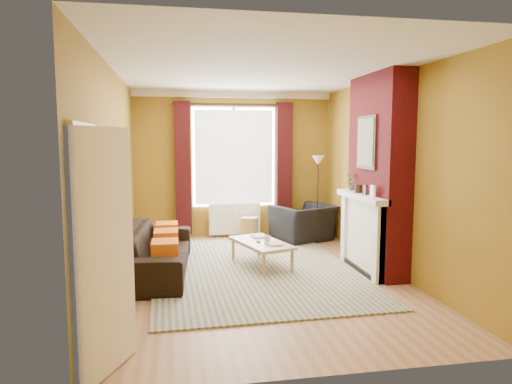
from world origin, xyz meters
The scene contains 12 objects.
ground centered at (0.00, 0.00, 0.00)m, with size 5.50×5.50×0.00m, color #916542.
room_walls centered at (0.63, 0.28, 1.38)m, with size 3.82×5.54×2.83m.
striped_rug centered at (-0.04, 0.32, 0.01)m, with size 2.95×4.01×0.02m.
sofa centered at (-1.42, 0.39, 0.33)m, with size 2.27×0.89×0.66m, color black.
armchair centered at (1.22, 2.06, 0.33)m, with size 1.03×0.90×0.67m, color black.
coffee_table centered at (0.12, 0.48, 0.34)m, with size 0.88×1.25×0.38m.
wicker_stool centered at (0.25, 2.39, 0.21)m, with size 0.38×0.38×0.42m.
floor_lamp centered at (1.51, 2.13, 1.25)m, with size 0.24×0.24×1.59m.
book_a centered at (0.17, 0.23, 0.39)m, with size 0.19×0.26×0.02m, color #999999.
book_b centered at (0.03, 0.82, 0.39)m, with size 0.22×0.30×0.02m, color #999999.
mug centered at (0.19, 0.38, 0.43)m, with size 0.11×0.11×0.10m, color #999999.
tv_remote centered at (0.08, 0.48, 0.39)m, with size 0.06×0.16×0.02m.
Camera 1 is at (-1.12, -6.07, 1.89)m, focal length 32.00 mm.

